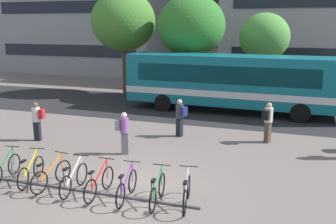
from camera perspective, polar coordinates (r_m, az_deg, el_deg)
The scene contains 20 objects.
ground at distance 11.55m, azimuth -6.08°, elevation -11.94°, with size 200.00×200.00×0.00m, color #6B605B.
bus_lane_asphalt at distance 21.96m, azimuth 6.28°, elevation 0.27°, with size 80.00×7.20×0.01m, color #232326.
city_bus at distance 21.40m, azimuth 9.94°, elevation 4.64°, with size 12.11×3.00×3.20m.
bike_rack at distance 12.04m, azimuth -15.44°, elevation -10.80°, with size 8.47×0.17×0.70m.
parked_bicycle_green_2 at distance 13.19m, azimuth -23.48°, elevation -7.93°, with size 0.52×1.71×0.99m.
parked_bicycle_yellow_3 at distance 12.67m, azimuth -20.06°, elevation -8.48°, with size 0.54×1.70×0.99m.
parked_bicycle_orange_4 at distance 12.14m, azimuth -17.26°, elevation -9.22°, with size 0.52×1.71×0.99m.
parked_bicycle_white_5 at distance 11.69m, azimuth -14.08°, elevation -9.92°, with size 0.52×1.72×0.99m.
parked_bicycle_red_6 at distance 11.28m, azimuth -10.38°, elevation -10.59°, with size 0.52×1.72×0.99m.
parked_bicycle_purple_7 at distance 10.92m, azimuth -6.28°, elevation -11.27°, with size 0.52×1.72×0.99m.
parked_bicycle_green_8 at distance 10.61m, azimuth -1.61°, elevation -11.95°, with size 0.52×1.72×0.99m.
parked_bicycle_silver_9 at distance 10.51m, azimuth 2.84°, elevation -12.22°, with size 0.52×1.71×0.99m.
commuter_navy_pack_0 at distance 16.56m, azimuth 1.86°, elevation -0.50°, with size 0.60×0.51×1.69m.
commuter_black_pack_1 at distance 16.23m, azimuth 14.93°, elevation -1.14°, with size 0.50×0.60×1.72m.
commuter_grey_pack_2 at distance 14.39m, azimuth -6.79°, elevation -2.76°, with size 0.60×0.50×1.66m.
commuter_red_pack_3 at distance 16.91m, azimuth -19.23°, elevation -0.97°, with size 0.56×0.39×1.68m.
street_tree_0 at distance 26.56m, azimuth 14.42°, elevation 10.92°, with size 3.35×3.35×5.64m.
street_tree_1 at distance 24.79m, azimuth 3.53°, elevation 12.90°, with size 4.38×4.38×6.76m.
street_tree_2 at distance 26.82m, azimuth -6.80°, elevation 13.49°, with size 4.45×4.45×7.14m.
building_centre_block at distance 50.78m, azimuth 10.40°, elevation 15.13°, with size 18.76×11.58×13.54m.
Camera 1 is at (4.40, -9.49, 4.90)m, focal length 40.18 mm.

